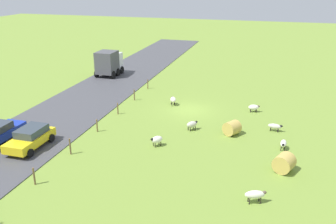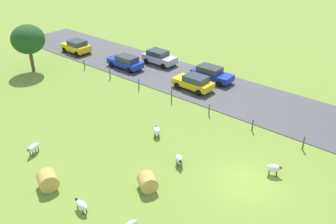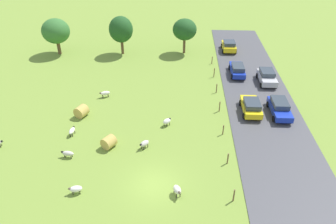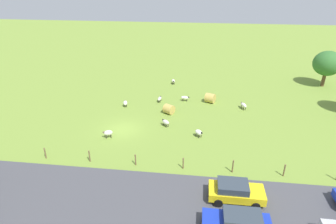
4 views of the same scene
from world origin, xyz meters
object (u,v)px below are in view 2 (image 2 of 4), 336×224
at_px(sheep_1, 179,159).
at_px(tree_2, 28,39).
at_px(car_4, 159,57).
at_px(car_1, 194,82).
at_px(hay_bale_1, 48,180).
at_px(sheep_5, 33,147).
at_px(car_0, 211,73).
at_px(car_3, 126,62).
at_px(hay_bale_0, 148,182).
at_px(sheep_4, 274,168).
at_px(sheep_0, 157,131).
at_px(sheep_7, 81,205).
at_px(car_2, 76,46).

height_order(sheep_1, tree_2, tree_2).
xyz_separation_m(sheep_1, car_4, (14.32, 14.22, 0.37)).
bearing_deg(car_1, hay_bale_1, -174.81).
bearing_deg(sheep_5, car_0, -7.59).
xyz_separation_m(car_3, car_4, (3.52, -2.10, 0.05)).
bearing_deg(car_3, sheep_1, -123.51).
bearing_deg(car_1, car_3, 91.63).
distance_m(hay_bale_0, car_1, 15.99).
distance_m(sheep_4, hay_bale_1, 15.25).
bearing_deg(hay_bale_0, sheep_1, 0.43).
xyz_separation_m(sheep_0, sheep_5, (-7.76, 5.55, 0.01)).
height_order(sheep_5, hay_bale_0, hay_bale_0).
distance_m(sheep_1, car_4, 20.18).
distance_m(sheep_4, car_3, 23.30).
xyz_separation_m(sheep_4, tree_2, (0.25, 29.63, 3.15)).
bearing_deg(car_1, tree_2, 113.86).
relative_size(tree_2, car_4, 1.30).
bearing_deg(sheep_4, sheep_7, 145.33).
bearing_deg(sheep_5, car_1, -8.63).
relative_size(sheep_7, car_4, 0.28).
xyz_separation_m(sheep_5, hay_bale_1, (-1.64, -4.25, 0.08)).
bearing_deg(car_0, car_3, 109.13).
bearing_deg(car_0, car_1, 178.18).
height_order(hay_bale_1, tree_2, tree_2).
bearing_deg(sheep_7, car_3, 38.65).
relative_size(hay_bale_1, car_0, 0.28).
distance_m(sheep_1, sheep_5, 11.02).
bearing_deg(car_2, car_3, -88.69).
relative_size(car_0, car_1, 1.09).
height_order(sheep_4, car_3, car_3).
xyz_separation_m(sheep_1, sheep_4, (3.26, -5.72, 0.05)).
relative_size(hay_bale_0, car_3, 0.26).
distance_m(sheep_1, hay_bale_1, 9.05).
xyz_separation_m(sheep_0, sheep_4, (1.34, -9.53, 0.04)).
height_order(sheep_0, hay_bale_1, hay_bale_1).
bearing_deg(sheep_5, hay_bale_1, -111.09).
xyz_separation_m(hay_bale_0, hay_bale_1, (-4.09, 5.13, 0.05)).
distance_m(sheep_4, tree_2, 29.79).
bearing_deg(sheep_4, car_0, 48.75).
distance_m(sheep_5, tree_2, 17.58).
height_order(sheep_1, car_4, car_4).
bearing_deg(car_2, car_0, -79.07).
height_order(sheep_5, car_1, car_1).
height_order(sheep_0, car_1, car_1).
xyz_separation_m(hay_bale_1, car_3, (18.28, 11.22, 0.22)).
relative_size(sheep_0, sheep_7, 0.88).
distance_m(car_1, car_2, 18.23).
distance_m(sheep_0, hay_bale_0, 6.54).
xyz_separation_m(sheep_4, sheep_7, (-10.73, 7.42, -0.08)).
bearing_deg(sheep_4, sheep_1, 119.66).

